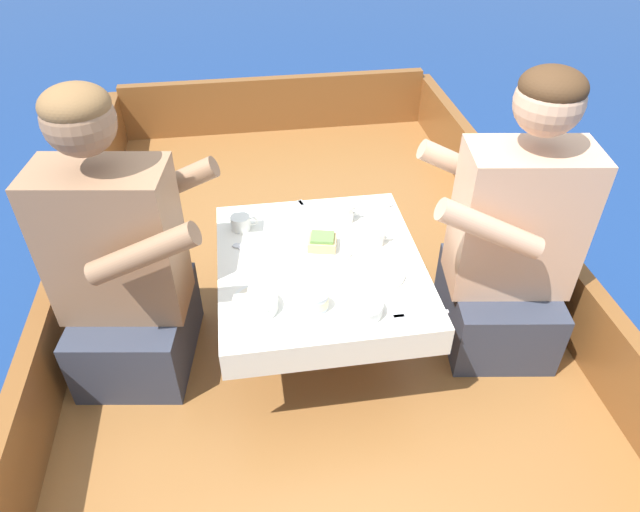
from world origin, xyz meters
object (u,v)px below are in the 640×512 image
person_starboard (510,246)px  coffee_cup_center (241,222)px  tin_can (317,301)px  coffee_cup_port (343,212)px  coffee_cup_starboard (374,236)px  sandwich (322,242)px  person_port (122,269)px

person_starboard → coffee_cup_center: 0.94m
person_starboard → tin_can: (-0.68, -0.17, -0.00)m
tin_can → coffee_cup_port: bearing=70.3°
coffee_cup_starboard → tin_can: bearing=-129.2°
person_starboard → sandwich: size_ratio=9.23×
coffee_cup_port → coffee_cup_starboard: (0.08, -0.16, -0.01)m
sandwich → coffee_cup_center: bearing=148.5°
person_port → coffee_cup_center: 0.44m
person_port → sandwich: bearing=12.3°
coffee_cup_port → coffee_cup_center: size_ratio=1.08×
coffee_cup_center → person_port: bearing=-151.7°
person_starboard → coffee_cup_port: size_ratio=9.66×
person_port → tin_can: 0.65m
coffee_cup_port → tin_can: size_ratio=1.58×
person_port → coffee_cup_starboard: bearing=12.1°
coffee_cup_center → tin_can: tin_can is taller
person_port → coffee_cup_starboard: (0.84, 0.05, -0.00)m
person_port → sandwich: 0.66m
coffee_cup_starboard → coffee_cup_center: (-0.45, 0.16, -0.00)m
sandwich → person_port: bearing=-176.2°
person_port → tin_can: person_port is taller
person_starboard → coffee_cup_center: size_ratio=10.46×
sandwich → coffee_cup_center: 0.32m
sandwich → coffee_cup_center: (-0.27, 0.17, -0.01)m
person_starboard → tin_can: person_starboard is taller
coffee_cup_port → coffee_cup_center: (-0.37, 0.00, -0.01)m
tin_can → coffee_cup_starboard: bearing=50.8°
person_port → sandwich: size_ratio=9.21×
person_port → coffee_cup_starboard: size_ratio=10.13×
person_starboard → sandwich: (-0.62, 0.12, 0.00)m
person_port → coffee_cup_center: (0.39, 0.21, -0.00)m
person_port → coffee_cup_port: (0.76, 0.21, 0.01)m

